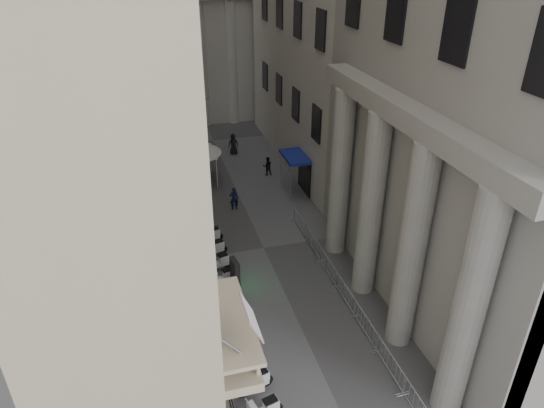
% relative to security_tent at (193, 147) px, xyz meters
% --- Properties ---
extents(iron_fence, '(0.30, 28.00, 1.40)m').
position_rel_security_tent_xyz_m(iron_fence, '(-1.48, -11.79, -2.94)').
color(iron_fence, black).
rests_on(iron_fence, ground).
extents(blue_awning, '(1.60, 3.00, 3.00)m').
position_rel_security_tent_xyz_m(blue_awning, '(6.97, -3.79, -2.94)').
color(blue_awning, navy).
rests_on(blue_awning, ground).
extents(scooter_3, '(1.49, 0.88, 1.50)m').
position_rel_security_tent_xyz_m(scooter_3, '(-0.28, -21.00, -2.94)').
color(scooter_3, silver).
rests_on(scooter_3, ground).
extents(scooter_4, '(1.49, 0.88, 1.50)m').
position_rel_security_tent_xyz_m(scooter_4, '(-0.28, -19.51, -2.94)').
color(scooter_4, silver).
rests_on(scooter_4, ground).
extents(scooter_5, '(1.49, 0.88, 1.50)m').
position_rel_security_tent_xyz_m(scooter_5, '(-0.28, -18.03, -2.94)').
color(scooter_5, silver).
rests_on(scooter_5, ground).
extents(scooter_6, '(1.49, 0.88, 1.50)m').
position_rel_security_tent_xyz_m(scooter_6, '(-0.28, -16.55, -2.94)').
color(scooter_6, silver).
rests_on(scooter_6, ground).
extents(scooter_7, '(1.49, 0.88, 1.50)m').
position_rel_security_tent_xyz_m(scooter_7, '(-0.28, -15.07, -2.94)').
color(scooter_7, silver).
rests_on(scooter_7, ground).
extents(scooter_8, '(1.49, 0.88, 1.50)m').
position_rel_security_tent_xyz_m(scooter_8, '(-0.28, -13.59, -2.94)').
color(scooter_8, silver).
rests_on(scooter_8, ground).
extents(scooter_9, '(1.49, 0.88, 1.50)m').
position_rel_security_tent_xyz_m(scooter_9, '(-0.28, -12.10, -2.94)').
color(scooter_9, silver).
rests_on(scooter_9, ground).
extents(scooter_10, '(1.49, 0.88, 1.50)m').
position_rel_security_tent_xyz_m(scooter_10, '(-0.28, -10.62, -2.94)').
color(scooter_10, silver).
rests_on(scooter_10, ground).
extents(scooter_11, '(1.49, 0.88, 1.50)m').
position_rel_security_tent_xyz_m(scooter_11, '(-0.28, -9.14, -2.94)').
color(scooter_11, silver).
rests_on(scooter_11, ground).
extents(barrier_1, '(0.60, 2.40, 1.10)m').
position_rel_security_tent_xyz_m(barrier_1, '(5.67, -21.60, -2.94)').
color(barrier_1, '#B0B3B8').
rests_on(barrier_1, ground).
extents(barrier_2, '(0.60, 2.40, 1.10)m').
position_rel_security_tent_xyz_m(barrier_2, '(5.67, -19.10, -2.94)').
color(barrier_2, '#B0B3B8').
rests_on(barrier_2, ground).
extents(barrier_3, '(0.60, 2.40, 1.10)m').
position_rel_security_tent_xyz_m(barrier_3, '(5.67, -16.60, -2.94)').
color(barrier_3, '#B0B3B8').
rests_on(barrier_3, ground).
extents(barrier_4, '(0.60, 2.40, 1.10)m').
position_rel_security_tent_xyz_m(barrier_4, '(5.67, -14.10, -2.94)').
color(barrier_4, '#B0B3B8').
rests_on(barrier_4, ground).
extents(barrier_5, '(0.60, 2.40, 1.10)m').
position_rel_security_tent_xyz_m(barrier_5, '(5.67, -11.60, -2.94)').
color(barrier_5, '#B0B3B8').
rests_on(barrier_5, ground).
extents(barrier_6, '(0.60, 2.40, 1.10)m').
position_rel_security_tent_xyz_m(barrier_6, '(5.67, -9.10, -2.94)').
color(barrier_6, '#B0B3B8').
rests_on(barrier_6, ground).
extents(security_tent, '(4.33, 4.33, 3.52)m').
position_rel_security_tent_xyz_m(security_tent, '(0.00, 0.00, 0.00)').
color(security_tent, silver).
rests_on(security_tent, ground).
extents(street_lamp, '(2.39, 0.84, 7.50)m').
position_rel_security_tent_xyz_m(street_lamp, '(-0.84, -1.86, 1.49)').
color(street_lamp, gray).
rests_on(street_lamp, ground).
extents(info_kiosk, '(0.42, 0.94, 1.93)m').
position_rel_security_tent_xyz_m(info_kiosk, '(0.33, -14.11, -1.97)').
color(info_kiosk, black).
rests_on(info_kiosk, ground).
extents(pedestrian_a, '(0.67, 0.49, 1.69)m').
position_rel_security_tent_xyz_m(pedestrian_a, '(2.07, -5.23, -2.09)').
color(pedestrian_a, black).
rests_on(pedestrian_a, ground).
extents(pedestrian_b, '(0.80, 0.64, 1.56)m').
position_rel_security_tent_xyz_m(pedestrian_b, '(5.82, -0.26, -2.16)').
color(pedestrian_b, black).
rests_on(pedestrian_b, ground).
extents(pedestrian_c, '(0.92, 0.61, 1.88)m').
position_rel_security_tent_xyz_m(pedestrian_c, '(4.05, 4.78, -2.00)').
color(pedestrian_c, black).
rests_on(pedestrian_c, ground).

